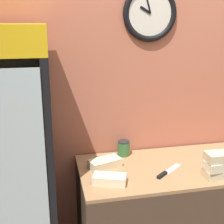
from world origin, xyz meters
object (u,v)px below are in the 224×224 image
Objects in this scene: sandwich_flat_left at (110,179)px; condiment_jar at (124,148)px; sandwich_stack_top at (222,157)px; sandwich_flat_right at (105,163)px; chefs_knife at (166,173)px; sandwich_stack_middle at (221,165)px; sandwich_stack_bottom at (220,173)px; beverage_cooler at (1,155)px.

sandwich_flat_left is 0.48m from condiment_jar.
sandwich_flat_left is at bearing -115.55° from condiment_jar.
sandwich_stack_top is 0.85m from sandwich_flat_right.
chefs_knife is (0.42, -0.20, -0.03)m from sandwich_flat_right.
sandwich_stack_middle is 0.79m from sandwich_flat_left.
sandwich_stack_top is at bearing -5.91° from sandwich_flat_left.
chefs_knife is at bearing -25.29° from sandwich_flat_right.
sandwich_stack_middle is 1.83× the size of condiment_jar.
sandwich_stack_bottom is 0.90× the size of sandwich_flat_left.
sandwich_flat_left is at bearing 174.09° from sandwich_stack_top.
chefs_knife is 2.05× the size of condiment_jar.
sandwich_stack_middle is 0.84m from sandwich_flat_right.
sandwich_flat_left is 1.99× the size of condiment_jar.
sandwich_flat_right is 2.13× the size of condiment_jar.
sandwich_stack_middle is at bearing -41.71° from condiment_jar.
sandwich_stack_middle is at bearing -23.16° from sandwich_flat_right.
beverage_cooler reaches higher than sandwich_flat_left.
chefs_knife is (-0.35, 0.13, -0.15)m from sandwich_stack_top.
sandwich_stack_bottom is at bearing -5.91° from sandwich_flat_left.
chefs_knife is at bearing -9.58° from beverage_cooler.
sandwich_stack_top is at bearing -41.71° from condiment_jar.
sandwich_flat_right is (-0.77, 0.33, 0.00)m from sandwich_stack_bottom.
sandwich_stack_top is (1.51, -0.33, -0.01)m from beverage_cooler.
sandwich_stack_bottom is 0.87× the size of chefs_knife.
sandwich_stack_top is at bearing -20.57° from chefs_knife.
beverage_cooler is at bearing 161.26° from sandwich_flat_left.
sandwich_stack_middle is 0.06m from sandwich_stack_top.
sandwich_stack_middle is at bearing 180.00° from sandwich_stack_top.
sandwich_stack_top is (0.00, 0.00, 0.06)m from sandwich_stack_middle.
sandwich_stack_top reaches higher than chefs_knife.
sandwich_stack_top is at bearing -12.25° from beverage_cooler.
sandwich_flat_left is 0.43m from chefs_knife.
sandwich_stack_bottom is 0.06m from sandwich_stack_middle.
sandwich_stack_top is 1.78× the size of condiment_jar.
sandwich_flat_left is at bearing 174.09° from sandwich_stack_middle.
beverage_cooler reaches higher than sandwich_flat_right.
sandwich_stack_top is at bearing 0.00° from sandwich_stack_middle.
chefs_knife is (1.16, -0.20, -0.16)m from beverage_cooler.
chefs_knife is at bearing -59.62° from condiment_jar.
sandwich_stack_middle reaches higher than chefs_knife.
beverage_cooler is 0.76m from sandwich_flat_right.
condiment_jar is (-0.58, 0.51, -0.10)m from sandwich_stack_top.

